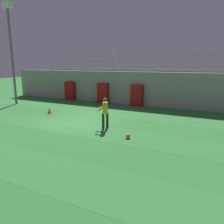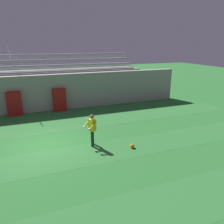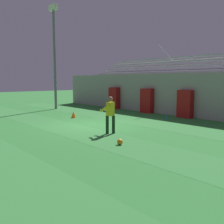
{
  "view_description": "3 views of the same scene",
  "coord_description": "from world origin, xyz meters",
  "px_view_note": "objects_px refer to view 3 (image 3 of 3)",
  "views": [
    {
      "loc": [
        7.79,
        -10.95,
        3.46
      ],
      "look_at": [
        2.75,
        -0.91,
        0.96
      ],
      "focal_mm": 35.0,
      "sensor_mm": 36.0,
      "label": 1
    },
    {
      "loc": [
        -0.48,
        -10.8,
        5.05
      ],
      "look_at": [
        3.6,
        -0.21,
        1.48
      ],
      "focal_mm": 35.0,
      "sensor_mm": 36.0,
      "label": 2
    },
    {
      "loc": [
        11.11,
        -8.27,
        2.43
      ],
      "look_at": [
        2.23,
        -0.66,
        0.96
      ],
      "focal_mm": 42.0,
      "sensor_mm": 36.0,
      "label": 3
    }
  ],
  "objects_px": {
    "goalkeeper": "(110,113)",
    "traffic_cone": "(74,115)",
    "padding_pillar_gate_left": "(147,101)",
    "padding_pillar_gate_right": "(185,104)",
    "soccer_ball": "(120,142)",
    "water_bottle": "(166,117)",
    "floodlight_pole": "(54,44)",
    "padding_pillar_far_left": "(114,98)"
  },
  "relations": [
    {
      "from": "floodlight_pole",
      "to": "soccer_ball",
      "type": "relative_size",
      "value": 37.59
    },
    {
      "from": "padding_pillar_gate_left",
      "to": "padding_pillar_gate_right",
      "type": "height_order",
      "value": "same"
    },
    {
      "from": "floodlight_pole",
      "to": "goalkeeper",
      "type": "bearing_deg",
      "value": -15.95
    },
    {
      "from": "soccer_ball",
      "to": "water_bottle",
      "type": "xyz_separation_m",
      "value": [
        -2.79,
        6.35,
        0.01
      ]
    },
    {
      "from": "padding_pillar_far_left",
      "to": "traffic_cone",
      "type": "height_order",
      "value": "padding_pillar_far_left"
    },
    {
      "from": "padding_pillar_gate_right",
      "to": "soccer_ball",
      "type": "relative_size",
      "value": 7.98
    },
    {
      "from": "padding_pillar_gate_left",
      "to": "soccer_ball",
      "type": "height_order",
      "value": "padding_pillar_gate_left"
    },
    {
      "from": "goalkeeper",
      "to": "padding_pillar_gate_left",
      "type": "bearing_deg",
      "value": 119.81
    },
    {
      "from": "padding_pillar_gate_left",
      "to": "padding_pillar_far_left",
      "type": "height_order",
      "value": "same"
    },
    {
      "from": "padding_pillar_gate_left",
      "to": "water_bottle",
      "type": "relative_size",
      "value": 7.32
    },
    {
      "from": "water_bottle",
      "to": "padding_pillar_gate_right",
      "type": "bearing_deg",
      "value": 77.11
    },
    {
      "from": "floodlight_pole",
      "to": "traffic_cone",
      "type": "bearing_deg",
      "value": -17.23
    },
    {
      "from": "padding_pillar_far_left",
      "to": "soccer_ball",
      "type": "relative_size",
      "value": 7.98
    },
    {
      "from": "padding_pillar_gate_right",
      "to": "soccer_ball",
      "type": "xyz_separation_m",
      "value": [
        2.45,
        -7.8,
        -0.77
      ]
    },
    {
      "from": "padding_pillar_gate_right",
      "to": "goalkeeper",
      "type": "xyz_separation_m",
      "value": [
        0.66,
        -6.77,
        0.08
      ]
    },
    {
      "from": "padding_pillar_far_left",
      "to": "water_bottle",
      "type": "relative_size",
      "value": 7.32
    },
    {
      "from": "padding_pillar_gate_left",
      "to": "goalkeeper",
      "type": "xyz_separation_m",
      "value": [
        3.88,
        -6.77,
        0.08
      ]
    },
    {
      "from": "padding_pillar_far_left",
      "to": "water_bottle",
      "type": "bearing_deg",
      "value": -12.55
    },
    {
      "from": "padding_pillar_gate_right",
      "to": "soccer_ball",
      "type": "distance_m",
      "value": 8.21
    },
    {
      "from": "padding_pillar_gate_left",
      "to": "floodlight_pole",
      "type": "height_order",
      "value": "floodlight_pole"
    },
    {
      "from": "water_bottle",
      "to": "traffic_cone",
      "type": "bearing_deg",
      "value": -136.69
    },
    {
      "from": "padding_pillar_far_left",
      "to": "traffic_cone",
      "type": "relative_size",
      "value": 4.18
    },
    {
      "from": "goalkeeper",
      "to": "soccer_ball",
      "type": "relative_size",
      "value": 7.59
    },
    {
      "from": "padding_pillar_gate_right",
      "to": "traffic_cone",
      "type": "distance_m",
      "value": 7.09
    },
    {
      "from": "padding_pillar_gate_right",
      "to": "soccer_ball",
      "type": "height_order",
      "value": "padding_pillar_gate_right"
    },
    {
      "from": "padding_pillar_far_left",
      "to": "water_bottle",
      "type": "xyz_separation_m",
      "value": [
        6.49,
        -1.45,
        -0.76
      ]
    },
    {
      "from": "goalkeeper",
      "to": "traffic_cone",
      "type": "height_order",
      "value": "goalkeeper"
    },
    {
      "from": "traffic_cone",
      "to": "water_bottle",
      "type": "xyz_separation_m",
      "value": [
        4.2,
        3.96,
        -0.09
      ]
    },
    {
      "from": "soccer_ball",
      "to": "traffic_cone",
      "type": "distance_m",
      "value": 7.39
    },
    {
      "from": "padding_pillar_gate_left",
      "to": "traffic_cone",
      "type": "height_order",
      "value": "padding_pillar_gate_left"
    },
    {
      "from": "padding_pillar_gate_right",
      "to": "floodlight_pole",
      "type": "distance_m",
      "value": 11.39
    },
    {
      "from": "goalkeeper",
      "to": "floodlight_pole",
      "type": "bearing_deg",
      "value": 164.05
    },
    {
      "from": "padding_pillar_gate_right",
      "to": "padding_pillar_far_left",
      "type": "bearing_deg",
      "value": 180.0
    },
    {
      "from": "traffic_cone",
      "to": "padding_pillar_gate_left",
      "type": "bearing_deg",
      "value": 76.29
    },
    {
      "from": "soccer_ball",
      "to": "goalkeeper",
      "type": "bearing_deg",
      "value": 150.12
    },
    {
      "from": "padding_pillar_gate_right",
      "to": "water_bottle",
      "type": "relative_size",
      "value": 7.32
    },
    {
      "from": "padding_pillar_gate_left",
      "to": "padding_pillar_far_left",
      "type": "relative_size",
      "value": 1.0
    },
    {
      "from": "goalkeeper",
      "to": "traffic_cone",
      "type": "relative_size",
      "value": 3.98
    },
    {
      "from": "traffic_cone",
      "to": "floodlight_pole",
      "type": "bearing_deg",
      "value": 162.77
    },
    {
      "from": "goalkeeper",
      "to": "soccer_ball",
      "type": "xyz_separation_m",
      "value": [
        1.79,
        -1.03,
        -0.84
      ]
    },
    {
      "from": "floodlight_pole",
      "to": "water_bottle",
      "type": "xyz_separation_m",
      "value": [
        9.51,
        2.32,
        -5.09
      ]
    },
    {
      "from": "padding_pillar_gate_left",
      "to": "soccer_ball",
      "type": "distance_m",
      "value": 9.67
    }
  ]
}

